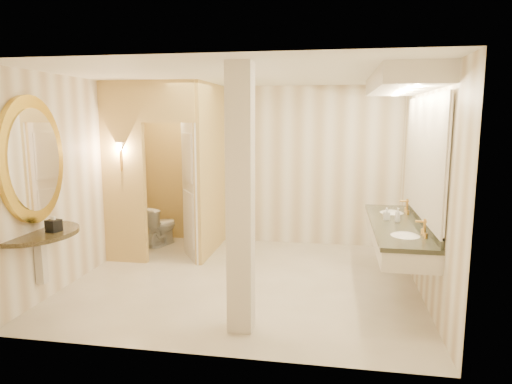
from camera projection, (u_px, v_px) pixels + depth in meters
floor at (245, 280)px, 6.16m from camera, size 4.50×4.50×0.00m
ceiling at (244, 75)px, 5.73m from camera, size 4.50×4.50×0.00m
wall_back at (267, 166)px, 7.89m from camera, size 4.50×0.02×2.70m
wall_front at (200, 212)px, 4.00m from camera, size 4.50×0.02×2.70m
wall_left at (85, 177)px, 6.32m from camera, size 0.02×4.00×2.70m
wall_right at (425, 186)px, 5.57m from camera, size 0.02×4.00×2.70m
toilet_closet at (185, 169)px, 7.07m from camera, size 1.50×1.55×2.70m
wall_sconce at (120, 148)px, 6.62m from camera, size 0.14×0.14×0.42m
vanity at (403, 163)px, 5.56m from camera, size 0.75×2.53×2.09m
console_shelf at (34, 191)px, 5.18m from camera, size 1.11×1.11×2.00m
pillar at (241, 201)px, 4.53m from camera, size 0.25×0.25×2.70m
tissue_box at (54, 226)px, 5.23m from camera, size 0.17×0.17×0.14m
toilet at (160, 226)px, 7.82m from camera, size 0.58×0.76×0.68m
soap_bottle_a at (387, 214)px, 5.83m from camera, size 0.08×0.08×0.15m
soap_bottle_b at (387, 212)px, 5.99m from camera, size 0.12×0.12×0.13m
soap_bottle_c at (398, 215)px, 5.70m from camera, size 0.09×0.09×0.18m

